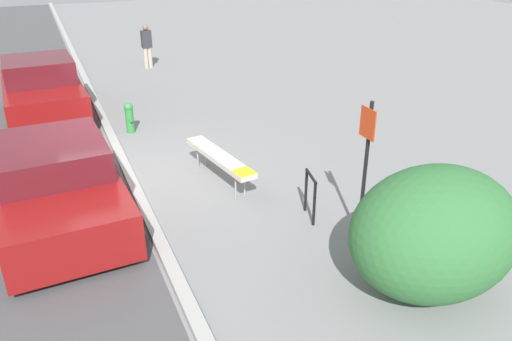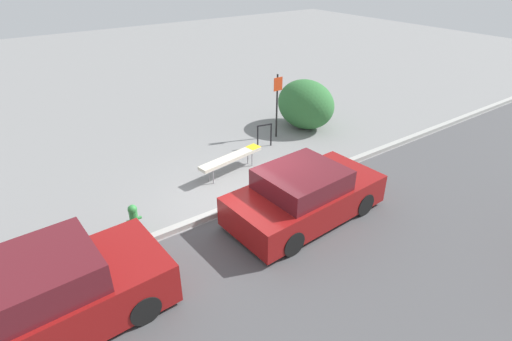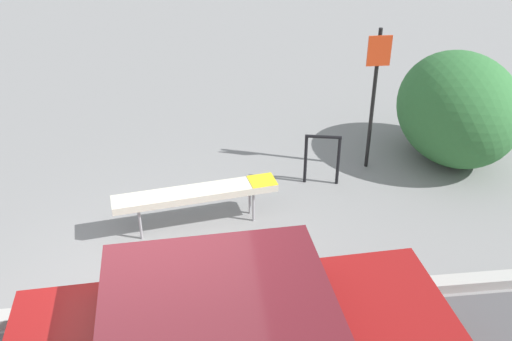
# 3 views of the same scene
# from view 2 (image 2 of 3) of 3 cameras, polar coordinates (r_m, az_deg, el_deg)

# --- Properties ---
(ground_plane) EXTENTS (60.00, 60.00, 0.00)m
(ground_plane) POSITION_cam_2_polar(r_m,az_deg,el_deg) (10.76, -1.45, -4.74)
(ground_plane) COLOR gray
(road_strip) EXTENTS (60.00, 10.00, 0.01)m
(road_strip) POSITION_cam_2_polar(r_m,az_deg,el_deg) (8.08, 21.10, -21.06)
(road_strip) COLOR #4C4C4F
(road_strip) RESTS_ON ground_plane
(curb) EXTENTS (60.00, 0.20, 0.13)m
(curb) POSITION_cam_2_polar(r_m,az_deg,el_deg) (10.72, -1.45, -4.45)
(curb) COLOR #A8A8A3
(curb) RESTS_ON ground_plane
(bench) EXTENTS (2.26, 0.71, 0.58)m
(bench) POSITION_cam_2_polar(r_m,az_deg,el_deg) (11.98, -3.55, 1.80)
(bench) COLOR #99999E
(bench) RESTS_ON ground_plane
(bike_rack) EXTENTS (0.55, 0.17, 0.83)m
(bike_rack) POSITION_cam_2_polar(r_m,az_deg,el_deg) (13.68, 1.21, 5.35)
(bike_rack) COLOR black
(bike_rack) RESTS_ON ground_plane
(sign_post) EXTENTS (0.36, 0.08, 2.30)m
(sign_post) POSITION_cam_2_polar(r_m,az_deg,el_deg) (14.17, 3.05, 9.99)
(sign_post) COLOR black
(sign_post) RESTS_ON ground_plane
(fire_hydrant) EXTENTS (0.36, 0.22, 0.77)m
(fire_hydrant) POSITION_cam_2_polar(r_m,az_deg,el_deg) (9.94, -17.05, -6.49)
(fire_hydrant) COLOR #338C3F
(fire_hydrant) RESTS_ON ground_plane
(shrub_hedge) EXTENTS (1.87, 2.37, 1.82)m
(shrub_hedge) POSITION_cam_2_polar(r_m,az_deg,el_deg) (15.31, 7.10, 9.37)
(shrub_hedge) COLOR #337038
(shrub_hedge) RESTS_ON ground_plane
(parked_car_near) EXTENTS (4.11, 2.09, 1.39)m
(parked_car_near) POSITION_cam_2_polar(r_m,az_deg,el_deg) (9.98, 6.94, -3.53)
(parked_car_near) COLOR black
(parked_car_near) RESTS_ON ground_plane
(parked_car_far) EXTENTS (3.91, 2.05, 1.55)m
(parked_car_far) POSITION_cam_2_polar(r_m,az_deg,el_deg) (8.06, -26.87, -15.72)
(parked_car_far) COLOR black
(parked_car_far) RESTS_ON ground_plane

